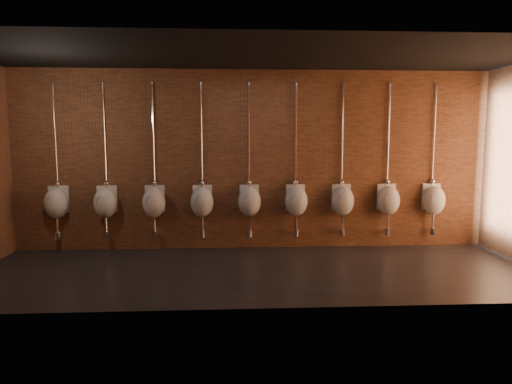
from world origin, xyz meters
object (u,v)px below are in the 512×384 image
urinal_0 (56,202)px  urinal_2 (154,202)px  urinal_7 (388,200)px  urinal_8 (434,199)px  urinal_6 (343,200)px  urinal_1 (105,202)px  urinal_5 (296,200)px  urinal_4 (249,201)px  urinal_3 (202,201)px

urinal_0 → urinal_2: (1.68, 0.00, 0.00)m
urinal_7 → urinal_8: size_ratio=1.00×
urinal_2 → urinal_6: bearing=0.0°
urinal_0 → urinal_1: 0.84m
urinal_1 → urinal_5: 3.37m
urinal_7 → urinal_1: bearing=180.0°
urinal_5 → urinal_7: (1.68, 0.00, 0.00)m
urinal_7 → urinal_8: bearing=0.0°
urinal_2 → urinal_8: bearing=0.0°
urinal_4 → urinal_8: bearing=0.0°
urinal_7 → urinal_2: bearing=180.0°
urinal_1 → urinal_3: bearing=0.0°
urinal_2 → urinal_5: (2.53, 0.00, 0.00)m
urinal_6 → urinal_8: 1.68m
urinal_7 → urinal_5: bearing=180.0°
urinal_4 → urinal_0: bearing=180.0°
urinal_4 → urinal_8: size_ratio=1.00×
urinal_8 → urinal_1: bearing=180.0°
urinal_1 → urinal_8: (5.90, 0.00, 0.00)m
urinal_0 → urinal_8: bearing=0.0°
urinal_0 → urinal_3: size_ratio=1.00×
urinal_3 → urinal_5: bearing=0.0°
urinal_5 → urinal_6: bearing=0.0°
urinal_5 → urinal_7: size_ratio=1.00×
urinal_1 → urinal_5: (3.37, 0.00, 0.00)m
urinal_2 → urinal_1: bearing=180.0°
urinal_0 → urinal_4: same height
urinal_4 → urinal_7: (2.53, 0.00, 0.00)m
urinal_4 → urinal_8: same height
urinal_5 → urinal_4: bearing=180.0°
urinal_3 → urinal_1: bearing=180.0°
urinal_2 → urinal_8: (5.05, 0.00, 0.00)m
urinal_3 → urinal_7: size_ratio=1.00×
urinal_3 → urinal_7: bearing=0.0°
urinal_0 → urinal_3: same height
urinal_4 → urinal_7: same height
urinal_6 → urinal_0: bearing=180.0°
urinal_6 → urinal_5: bearing=180.0°
urinal_3 → urinal_4: bearing=0.0°
urinal_4 → urinal_8: 3.37m
urinal_3 → urinal_4: 0.84m
urinal_5 → urinal_8: size_ratio=1.00×
urinal_0 → urinal_5: (4.21, 0.00, 0.00)m
urinal_6 → urinal_8: size_ratio=1.00×
urinal_0 → urinal_1: same height
urinal_2 → urinal_5: size_ratio=1.00×
urinal_3 → urinal_5: size_ratio=1.00×
urinal_4 → urinal_6: same height
urinal_2 → urinal_4: bearing=0.0°
urinal_1 → urinal_5: bearing=0.0°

